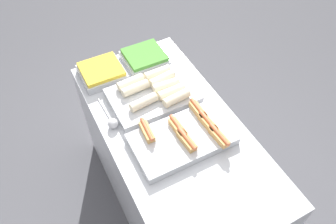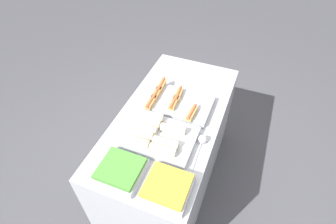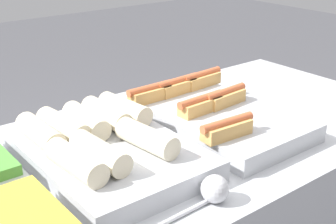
{
  "view_description": "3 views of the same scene",
  "coord_description": "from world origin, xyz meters",
  "px_view_note": "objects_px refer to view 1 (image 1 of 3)",
  "views": [
    {
      "loc": [
        0.98,
        -0.54,
        2.32
      ],
      "look_at": [
        -0.05,
        0.0,
        0.95
      ],
      "focal_mm": 35.0,
      "sensor_mm": 36.0,
      "label": 1
    },
    {
      "loc": [
        -1.26,
        -0.48,
        2.26
      ],
      "look_at": [
        -0.05,
        0.0,
        0.95
      ],
      "focal_mm": 28.0,
      "sensor_mm": 36.0,
      "label": 2
    },
    {
      "loc": [
        -0.75,
        -0.88,
        1.42
      ],
      "look_at": [
        -0.05,
        0.0,
        0.95
      ],
      "focal_mm": 50.0,
      "sensor_mm": 36.0,
      "label": 3
    }
  ],
  "objects_px": {
    "serving_spoon_near": "(112,122)",
    "tray_hotdogs": "(183,137)",
    "tray_side_front": "(102,72)",
    "tray_side_back": "(145,58)",
    "tray_wraps": "(154,93)"
  },
  "relations": [
    {
      "from": "tray_side_back",
      "to": "tray_side_front",
      "type": "bearing_deg",
      "value": -90.0
    },
    {
      "from": "tray_hotdogs",
      "to": "tray_wraps",
      "type": "relative_size",
      "value": 1.06
    },
    {
      "from": "tray_hotdogs",
      "to": "serving_spoon_near",
      "type": "bearing_deg",
      "value": -132.71
    },
    {
      "from": "tray_side_front",
      "to": "serving_spoon_near",
      "type": "bearing_deg",
      "value": -12.42
    },
    {
      "from": "tray_wraps",
      "to": "tray_side_front",
      "type": "height_order",
      "value": "tray_wraps"
    },
    {
      "from": "serving_spoon_near",
      "to": "tray_hotdogs",
      "type": "bearing_deg",
      "value": 47.29
    },
    {
      "from": "tray_hotdogs",
      "to": "tray_side_back",
      "type": "xyz_separation_m",
      "value": [
        -0.68,
        0.09,
        0.0
      ]
    },
    {
      "from": "tray_hotdogs",
      "to": "tray_side_back",
      "type": "bearing_deg",
      "value": 172.56
    },
    {
      "from": "tray_hotdogs",
      "to": "tray_side_front",
      "type": "relative_size",
      "value": 1.99
    },
    {
      "from": "tray_side_front",
      "to": "tray_side_back",
      "type": "distance_m",
      "value": 0.3
    },
    {
      "from": "tray_wraps",
      "to": "tray_side_back",
      "type": "height_order",
      "value": "tray_wraps"
    },
    {
      "from": "tray_hotdogs",
      "to": "tray_side_front",
      "type": "xyz_separation_m",
      "value": [
        -0.68,
        -0.21,
        0.0
      ]
    },
    {
      "from": "tray_hotdogs",
      "to": "tray_wraps",
      "type": "distance_m",
      "value": 0.36
    },
    {
      "from": "tray_hotdogs",
      "to": "tray_wraps",
      "type": "height_order",
      "value": "tray_wraps"
    },
    {
      "from": "tray_hotdogs",
      "to": "serving_spoon_near",
      "type": "distance_m",
      "value": 0.41
    }
  ]
}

